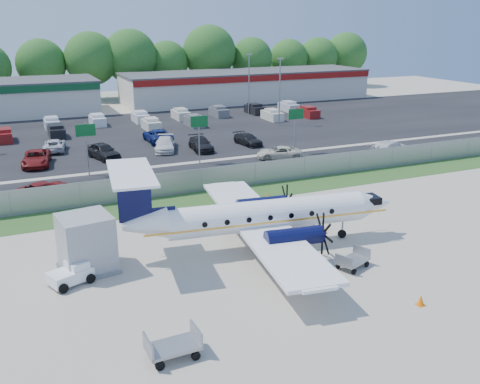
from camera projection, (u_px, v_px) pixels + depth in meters
name	position (u px, v px, depth m)	size (l,w,h in m)	color
ground	(279.00, 254.00, 33.21)	(170.00, 170.00, 0.00)	#BCB29F
grass_verge	(210.00, 198.00, 43.66)	(170.00, 4.00, 0.02)	#2D561E
access_road	(184.00, 176.00, 49.76)	(170.00, 8.00, 0.02)	black
parking_lot	(133.00, 134.00, 68.05)	(170.00, 32.00, 0.02)	black
perimeter_fence	(202.00, 180.00, 45.10)	(120.00, 0.06, 1.99)	gray
building_east	(247.00, 86.00, 96.38)	(44.40, 12.40, 5.24)	silver
sign_left	(86.00, 138.00, 48.99)	(1.80, 0.26, 5.00)	gray
sign_mid	(199.00, 128.00, 53.21)	(1.80, 0.26, 5.00)	gray
sign_right	(296.00, 120.00, 57.43)	(1.80, 0.26, 5.00)	gray
light_pole_ne	(280.00, 87.00, 72.39)	(0.90, 0.35, 9.09)	gray
light_pole_se	(249.00, 80.00, 81.10)	(0.90, 0.35, 9.09)	gray
tree_line	(90.00, 100.00, 97.67)	(112.00, 6.00, 14.00)	#265F1B
aircraft	(262.00, 215.00, 33.53)	(18.48, 18.16, 5.66)	white
pushback_tug	(72.00, 273.00, 29.40)	(2.61, 2.30, 1.22)	white
baggage_cart_near	(173.00, 346.00, 22.91)	(2.33, 1.47, 1.20)	gray
baggage_cart_far	(353.00, 260.00, 31.26)	(2.27, 1.83, 1.04)	gray
service_container	(87.00, 245.00, 30.65)	(3.41, 3.41, 3.35)	#A2A4A9
cone_nose	(323.00, 228.00, 36.68)	(0.43, 0.43, 0.62)	orange
cone_port_wing	(421.00, 300.00, 27.20)	(0.40, 0.40, 0.57)	orange
cone_starboard_wing	(268.00, 197.00, 43.16)	(0.43, 0.43, 0.61)	orange
road_car_west	(47.00, 197.00, 43.91)	(2.22, 4.82, 1.34)	maroon
road_car_mid	(279.00, 159.00, 56.09)	(2.16, 4.69, 1.30)	beige
road_car_east	(389.00, 156.00, 57.07)	(2.40, 5.91, 1.72)	silver
parked_car_a	(37.00, 166.00, 53.45)	(2.52, 5.47, 1.52)	maroon
parked_car_b	(104.00, 159.00, 56.09)	(1.97, 4.89, 1.67)	black
parked_car_c	(165.00, 151.00, 59.47)	(2.09, 5.15, 1.49)	silver
parked_car_d	(201.00, 150.00, 59.72)	(2.04, 5.02, 1.46)	black
parked_car_e	(248.00, 145.00, 62.35)	(1.80, 4.44, 1.29)	black
parked_car_f	(55.00, 151.00, 59.36)	(2.25, 4.89, 1.36)	silver
parked_car_g	(158.00, 142.00, 63.83)	(2.60, 5.63, 1.56)	navy
far_parking_rows	(124.00, 128.00, 72.41)	(56.00, 10.00, 1.60)	gray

